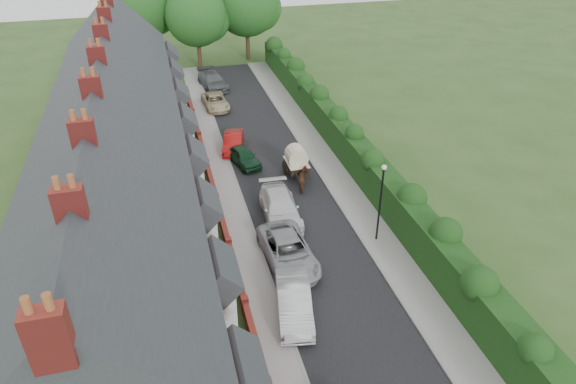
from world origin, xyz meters
name	(u,v)px	position (x,y,z in m)	size (l,w,h in m)	color
ground	(346,295)	(0.00, 0.00, 0.00)	(140.00, 140.00, 0.00)	#2D4C1E
road	(284,191)	(-0.50, 11.00, 0.01)	(6.00, 58.00, 0.02)	black
pavement_hedge_side	(340,182)	(3.60, 11.00, 0.06)	(2.20, 58.00, 0.12)	gray
pavement_house_side	(230,197)	(-4.35, 11.00, 0.06)	(1.70, 58.00, 0.12)	gray
kerb_hedge_side	(326,184)	(2.55, 11.00, 0.07)	(0.18, 58.00, 0.13)	gray
kerb_house_side	(241,196)	(-3.55, 11.00, 0.07)	(0.18, 58.00, 0.13)	gray
hedge	(365,160)	(5.40, 11.00, 1.60)	(2.10, 58.00, 2.85)	#193912
terrace_row	(119,158)	(-10.87, 9.98, 4.47)	(9.05, 40.50, 11.50)	brown
garden_wall_row	(217,202)	(-5.35, 10.00, 0.46)	(0.35, 40.35, 1.10)	maroon
lamppost	(381,194)	(3.40, 4.00, 3.30)	(0.32, 0.32, 5.16)	black
tree_far_left	(199,16)	(-2.65, 40.08, 5.71)	(7.14, 6.80, 9.29)	#332316
tree_far_right	(249,4)	(3.39, 42.08, 6.31)	(7.98, 7.60, 10.31)	#332316
tree_far_back	(142,5)	(-8.59, 43.08, 6.62)	(8.40, 8.00, 10.82)	#332316
car_silver_a	(294,302)	(-3.00, -0.60, 0.77)	(1.63, 4.67, 1.54)	silver
car_silver_b	(288,251)	(-2.24, 3.37, 0.77)	(2.55, 5.52, 1.53)	#9A9CA1
car_white	(280,208)	(-1.60, 7.80, 0.79)	(2.20, 5.42, 1.57)	silver
car_green	(244,156)	(-2.49, 15.62, 0.65)	(1.54, 3.82, 1.30)	#0F341C
car_red	(233,142)	(-2.85, 18.20, 0.67)	(1.43, 4.09, 1.35)	#9D1211
car_beige	(215,102)	(-3.00, 27.40, 0.63)	(2.10, 4.56, 1.27)	#BEB089
car_grey	(213,80)	(-2.48, 33.00, 0.77)	(2.17, 5.34, 1.55)	#525459
horse	(304,180)	(0.84, 10.78, 0.76)	(0.82, 1.79, 1.51)	#4E2E1C
horse_cart	(296,160)	(0.84, 12.72, 1.39)	(1.53, 3.38, 2.43)	black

